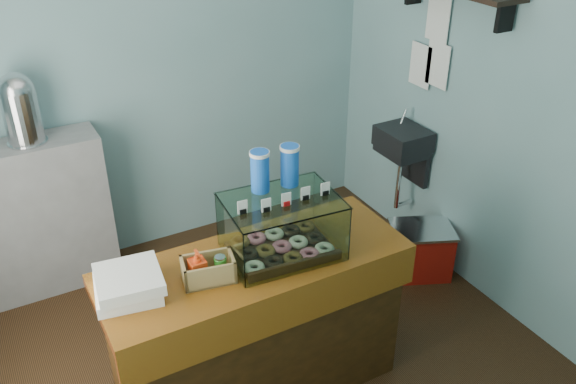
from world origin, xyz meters
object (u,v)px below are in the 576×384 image
display_case (280,221)px  coffee_urn (20,107)px  red_cooler (420,250)px  counter (258,326)px

display_case → coffee_urn: (-0.98, 1.55, 0.27)m
display_case → red_cooler: display_case is taller
counter → red_cooler: size_ratio=3.01×
display_case → coffee_urn: coffee_urn is taller
counter → display_case: size_ratio=2.65×
coffee_urn → red_cooler: coffee_urn is taller
counter → display_case: (0.16, 0.03, 0.61)m
display_case → red_cooler: (1.34, 0.38, -0.88)m
counter → coffee_urn: coffee_urn is taller
display_case → red_cooler: bearing=20.9°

